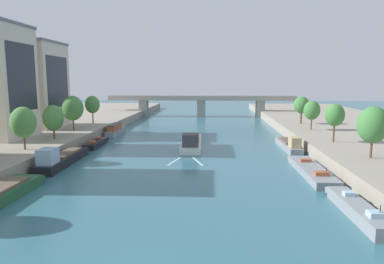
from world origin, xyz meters
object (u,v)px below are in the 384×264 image
Objects in this scene: barge_midriver at (191,142)px; tree_left_far at (23,122)px; moored_boat_right_gap_after at (357,209)px; tree_right_second at (335,115)px; moored_boat_left_downstream at (61,159)px; moored_boat_left_upstream at (115,130)px; tree_right_midway at (302,105)px; tree_right_far at (312,110)px; moored_boat_right_midway at (311,170)px; bridge_far at (201,103)px; moored_boat_right_upstream at (289,145)px; tree_left_nearest at (92,105)px; tree_left_past_mid at (73,108)px; tree_left_by_lamp at (53,118)px; tree_right_third at (373,125)px; moored_boat_left_far at (96,143)px.

tree_left_far is (-24.46, -15.00, 5.38)m from barge_midriver.
tree_right_second reaches higher than moored_boat_right_gap_after.
moored_boat_left_upstream is at bearing 90.12° from moored_boat_left_downstream.
moored_boat_left_upstream is at bearing -171.75° from tree_right_midway.
tree_right_far is 0.94× the size of tree_right_midway.
moored_boat_right_midway is 76.48m from bridge_far.
tree_right_far is (0.18, 14.66, -0.44)m from tree_right_second.
tree_right_second is at bearing -91.35° from tree_right_midway.
tree_right_midway is (25.33, 20.08, 5.74)m from barge_midriver.
moored_boat_right_upstream is 47.46m from tree_left_nearest.
barge_midriver is 25.94m from tree_right_second.
moored_boat_right_upstream is 44.42m from tree_left_past_mid.
tree_left_far is (-42.30, 18.28, 5.69)m from moored_boat_right_gap_after.
tree_left_by_lamp is 51.43m from tree_right_far.
tree_left_far is at bearing -90.34° from tree_left_by_lamp.
bridge_far reaches higher than moored_boat_right_upstream.
moored_boat_right_gap_after is 0.19× the size of bridge_far.
moored_boat_right_upstream is 18.82m from tree_right_third.
tree_left_by_lamp is (-5.82, 10.47, 4.97)m from moored_boat_left_downstream.
tree_left_past_mid is at bearing 107.44° from moored_boat_left_downstream.
moored_boat_right_upstream is at bearing -1.72° from moored_boat_left_far.
tree_left_by_lamp is at bearing 119.07° from moored_boat_left_downstream.
moored_boat_right_upstream is at bearing -108.61° from tree_right_midway.
moored_boat_left_far is 1.43× the size of tree_left_past_mid.
moored_boat_right_gap_after is 51.00m from tree_left_by_lamp.
tree_left_by_lamp is 0.94× the size of tree_right_second.
moored_boat_right_upstream is (36.68, 14.27, -0.11)m from moored_boat_left_downstream.
tree_right_third is 37.72m from tree_right_midway.
moored_boat_right_midway is 17.05m from moored_boat_right_upstream.
tree_right_second is (43.32, 10.42, 5.78)m from moored_boat_left_downstream.
moored_boat_right_gap_after is at bearing -25.82° from moored_boat_left_downstream.
tree_right_far is (-0.71, 27.05, -0.37)m from tree_right_third.
barge_midriver is 25.47m from moored_boat_right_midway.
moored_boat_left_far is 44.78m from tree_right_far.
moored_boat_right_midway is 2.52× the size of tree_right_far.
tree_left_past_mid reaches higher than moored_boat_right_gap_after.
moored_boat_right_upstream is (18.10, -1.39, -0.06)m from barge_midriver.
moored_boat_right_midway is 42.58m from tree_left_far.
tree_left_past_mid reaches higher than tree_left_nearest.
tree_left_far is (-6.04, -14.70, 5.78)m from moored_boat_left_far.
moored_boat_left_upstream is 1.91× the size of tree_right_far.
bridge_far is at bearing 71.07° from tree_left_far.
tree_right_third is (50.75, -34.92, -0.06)m from tree_left_nearest.
moored_boat_left_downstream is 39.36m from moored_boat_right_upstream.
tree_right_far is (43.49, 25.08, 5.34)m from moored_boat_left_downstream.
moored_boat_left_upstream is 0.85× the size of moored_boat_right_upstream.
moored_boat_left_upstream is 0.75× the size of moored_boat_right_midway.
tree_left_by_lamp is (-5.98, -4.90, 5.41)m from moored_boat_left_far.
tree_left_nearest is (0.20, 11.47, -0.05)m from tree_left_past_mid.
tree_left_far reaches higher than moored_boat_left_upstream.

